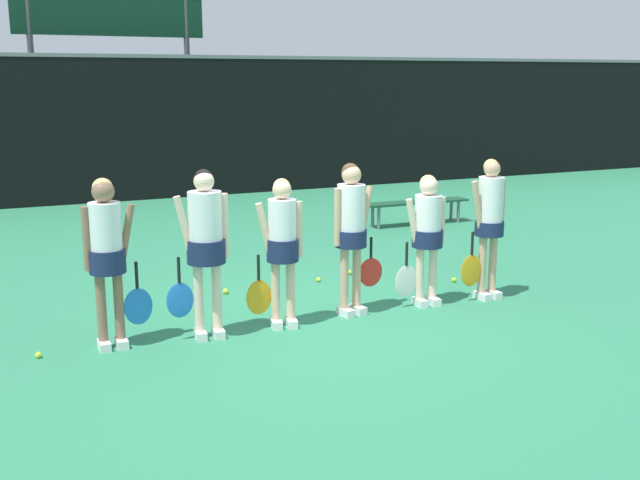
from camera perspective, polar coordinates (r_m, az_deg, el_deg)
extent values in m
plane|color=#2D7F56|center=(8.65, 0.09, -6.15)|extent=(140.00, 140.00, 0.00)
cube|color=black|center=(17.39, -13.06, 8.17)|extent=(60.00, 0.06, 3.15)
cube|color=slate|center=(17.36, -13.33, 13.49)|extent=(60.00, 0.08, 0.08)
cylinder|color=#515156|center=(18.86, -20.98, 10.77)|extent=(0.14, 0.14, 4.98)
cylinder|color=#515156|center=(19.43, -10.00, 11.41)|extent=(0.14, 0.14, 4.98)
cube|color=#0F3823|center=(19.12, -15.74, 16.67)|extent=(4.44, 0.12, 1.29)
cube|color=#19472D|center=(14.24, 7.36, 2.88)|extent=(2.10, 0.41, 0.04)
cylinder|color=slate|center=(14.82, 9.96, 2.29)|extent=(0.06, 0.06, 0.41)
cylinder|color=slate|center=(14.61, 10.50, 2.13)|extent=(0.06, 0.06, 0.41)
cylinder|color=slate|center=(13.98, 4.02, 1.84)|extent=(0.06, 0.06, 0.41)
cylinder|color=slate|center=(13.76, 4.50, 1.67)|extent=(0.06, 0.06, 0.41)
cylinder|color=#8C664C|center=(8.01, -15.06, -4.98)|extent=(0.10, 0.10, 0.84)
cylinder|color=#8C664C|center=(7.98, -16.31, -5.11)|extent=(0.10, 0.10, 0.84)
cube|color=white|center=(8.09, -14.88, -7.57)|extent=(0.11, 0.24, 0.09)
cube|color=white|center=(8.07, -16.11, -7.71)|extent=(0.11, 0.24, 0.09)
cylinder|color=#192347|center=(7.86, -15.90, -1.54)|extent=(0.37, 0.37, 0.24)
cylinder|color=white|center=(7.80, -16.01, 0.29)|extent=(0.32, 0.32, 0.68)
sphere|color=#8C664C|center=(7.73, -16.21, 3.58)|extent=(0.22, 0.22, 0.22)
sphere|color=#D8B772|center=(7.74, -16.24, 3.81)|extent=(0.21, 0.21, 0.21)
cylinder|color=#8C664C|center=(7.84, -14.56, 0.33)|extent=(0.21, 0.08, 0.65)
cylinder|color=#8C664C|center=(7.78, -17.38, 0.07)|extent=(0.08, 0.08, 0.65)
cylinder|color=black|center=(7.93, -13.80, -2.62)|extent=(0.03, 0.03, 0.28)
ellipsoid|color=blue|center=(8.02, -13.68, -4.95)|extent=(0.30, 0.03, 0.39)
cylinder|color=beige|center=(8.10, -7.87, -4.37)|extent=(0.10, 0.10, 0.86)
cylinder|color=beige|center=(8.07, -9.23, -4.48)|extent=(0.10, 0.10, 0.86)
cube|color=white|center=(8.19, -7.75, -7.01)|extent=(0.13, 0.25, 0.09)
cube|color=white|center=(8.16, -9.10, -7.14)|extent=(0.13, 0.25, 0.09)
cylinder|color=#192347|center=(7.95, -8.67, -0.84)|extent=(0.41, 0.41, 0.25)
cylinder|color=white|center=(7.90, -8.73, 1.08)|extent=(0.35, 0.35, 0.72)
sphere|color=beige|center=(7.82, -8.84, 4.44)|extent=(0.21, 0.21, 0.21)
sphere|color=black|center=(7.84, -8.87, 4.65)|extent=(0.20, 0.20, 0.20)
cylinder|color=beige|center=(7.86, -10.28, 0.89)|extent=(0.22, 0.10, 0.69)
cylinder|color=beige|center=(7.94, -7.26, 1.10)|extent=(0.08, 0.08, 0.69)
cylinder|color=black|center=(7.93, -10.71, -2.26)|extent=(0.03, 0.03, 0.28)
ellipsoid|color=blue|center=(8.02, -10.62, -4.53)|extent=(0.29, 0.03, 0.38)
cylinder|color=beige|center=(8.37, -2.25, -3.95)|extent=(0.10, 0.10, 0.79)
cylinder|color=beige|center=(8.35, -3.40, -4.02)|extent=(0.10, 0.10, 0.79)
cube|color=white|center=(8.45, -2.19, -6.30)|extent=(0.16, 0.26, 0.09)
cube|color=white|center=(8.42, -3.34, -6.37)|extent=(0.16, 0.26, 0.09)
cylinder|color=#192347|center=(8.24, -2.86, -0.76)|extent=(0.36, 0.36, 0.25)
cylinder|color=white|center=(8.19, -2.88, 0.87)|extent=(0.31, 0.31, 0.65)
sphere|color=beige|center=(8.11, -2.91, 3.84)|extent=(0.21, 0.21, 0.21)
sphere|color=#D8B772|center=(8.13, -2.94, 4.04)|extent=(0.19, 0.19, 0.19)
cylinder|color=beige|center=(8.16, -4.23, 0.71)|extent=(0.21, 0.12, 0.62)
cylinder|color=beige|center=(8.22, -1.61, 0.83)|extent=(0.08, 0.08, 0.62)
cylinder|color=black|center=(8.22, -4.71, -2.10)|extent=(0.03, 0.03, 0.29)
ellipsoid|color=orange|center=(8.31, -4.67, -4.37)|extent=(0.30, 0.03, 0.39)
cylinder|color=tan|center=(8.82, 2.81, -2.92)|extent=(0.10, 0.10, 0.85)
cylinder|color=tan|center=(8.72, 1.87, -3.09)|extent=(0.10, 0.10, 0.85)
cube|color=white|center=(8.91, 2.90, -5.32)|extent=(0.15, 0.25, 0.09)
cube|color=white|center=(8.81, 1.96, -5.51)|extent=(0.15, 0.25, 0.09)
cylinder|color=#192347|center=(8.66, 2.37, 0.14)|extent=(0.37, 0.37, 0.20)
cylinder|color=white|center=(8.60, 2.38, 1.96)|extent=(0.32, 0.32, 0.69)
sphere|color=tan|center=(8.53, 2.41, 4.99)|extent=(0.22, 0.22, 0.22)
sphere|color=#4C331E|center=(8.54, 2.33, 5.19)|extent=(0.21, 0.21, 0.21)
cylinder|color=tan|center=(8.72, 3.45, 2.00)|extent=(0.22, 0.11, 0.66)
cylinder|color=tan|center=(8.49, 1.34, 1.74)|extent=(0.08, 0.08, 0.66)
cylinder|color=black|center=(8.84, 3.91, -0.59)|extent=(0.03, 0.03, 0.25)
ellipsoid|color=red|center=(8.91, 3.88, -2.47)|extent=(0.31, 0.03, 0.35)
cylinder|color=beige|center=(9.27, 8.58, -2.57)|extent=(0.10, 0.10, 0.76)
cylinder|color=beige|center=(9.19, 7.60, -2.67)|extent=(0.10, 0.10, 0.76)
cube|color=white|center=(9.34, 8.60, -4.60)|extent=(0.13, 0.25, 0.09)
cube|color=white|center=(9.26, 7.63, -4.72)|extent=(0.13, 0.25, 0.09)
cylinder|color=#192347|center=(9.13, 8.18, 0.13)|extent=(0.37, 0.37, 0.21)
cylinder|color=white|center=(9.08, 8.22, 1.53)|extent=(0.32, 0.32, 0.60)
sphere|color=beige|center=(9.02, 8.30, 4.10)|extent=(0.22, 0.22, 0.22)
sphere|color=#D8B772|center=(9.03, 8.25, 4.29)|extent=(0.21, 0.21, 0.21)
cylinder|color=beige|center=(8.99, 7.08, 1.36)|extent=(0.20, 0.09, 0.57)
cylinder|color=beige|center=(9.18, 9.28, 1.51)|extent=(0.08, 0.08, 0.57)
cylinder|color=black|center=(9.02, 6.62, -1.06)|extent=(0.03, 0.03, 0.29)
ellipsoid|color=silver|center=(9.10, 6.57, -3.15)|extent=(0.30, 0.03, 0.40)
cylinder|color=tan|center=(9.69, 13.01, -1.87)|extent=(0.10, 0.10, 0.84)
cylinder|color=tan|center=(9.58, 12.24, -2.00)|extent=(0.10, 0.10, 0.84)
cube|color=white|center=(9.77, 13.03, -4.03)|extent=(0.13, 0.25, 0.09)
cube|color=white|center=(9.66, 12.26, -4.18)|extent=(0.13, 0.25, 0.09)
cylinder|color=#192347|center=(9.53, 12.77, 0.88)|extent=(0.36, 0.36, 0.18)
cylinder|color=white|center=(9.48, 12.85, 2.59)|extent=(0.31, 0.31, 0.70)
sphere|color=tan|center=(9.41, 12.98, 5.31)|extent=(0.20, 0.20, 0.20)
sphere|color=#D8B772|center=(9.43, 12.91, 5.48)|extent=(0.19, 0.19, 0.19)
cylinder|color=tan|center=(9.35, 11.94, 2.43)|extent=(0.22, 0.09, 0.67)
cylinder|color=tan|center=(9.60, 13.68, 2.60)|extent=(0.08, 0.08, 0.67)
cylinder|color=black|center=(9.37, 11.53, -0.25)|extent=(0.03, 0.03, 0.29)
ellipsoid|color=orange|center=(9.45, 11.44, -2.30)|extent=(0.30, 0.03, 0.40)
sphere|color=#CCE033|center=(10.61, 2.24, -2.47)|extent=(0.07, 0.07, 0.07)
sphere|color=#CCE033|center=(9.75, -7.20, -3.89)|extent=(0.07, 0.07, 0.07)
sphere|color=#CCE033|center=(10.22, -0.11, -3.04)|extent=(0.06, 0.06, 0.06)
sphere|color=#CCE033|center=(8.04, -20.66, -8.20)|extent=(0.06, 0.06, 0.06)
sphere|color=#CCE033|center=(10.38, 10.17, -3.01)|extent=(0.07, 0.07, 0.07)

